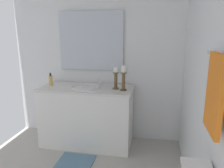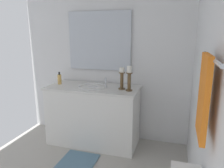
% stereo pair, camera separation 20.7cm
% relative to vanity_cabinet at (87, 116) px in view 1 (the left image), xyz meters
% --- Properties ---
extents(wall_back, '(3.05, 0.04, 2.45)m').
position_rel_vanity_cabinet_xyz_m(wall_back, '(1.20, 1.34, 0.80)').
color(wall_back, white).
rests_on(wall_back, ground).
extents(wall_left, '(0.04, 2.54, 2.45)m').
position_rel_vanity_cabinet_xyz_m(wall_left, '(-0.33, 0.07, 0.80)').
color(wall_left, white).
rests_on(wall_left, ground).
extents(vanity_cabinet, '(0.58, 1.30, 0.84)m').
position_rel_vanity_cabinet_xyz_m(vanity_cabinet, '(0.00, 0.00, 0.00)').
color(vanity_cabinet, white).
rests_on(vanity_cabinet, ground).
extents(sink_basin, '(0.40, 0.40, 0.24)m').
position_rel_vanity_cabinet_xyz_m(sink_basin, '(0.00, 0.00, 0.38)').
color(sink_basin, white).
rests_on(sink_basin, vanity_cabinet).
extents(mirror, '(0.02, 0.94, 0.84)m').
position_rel_vanity_cabinet_xyz_m(mirror, '(-0.28, 0.00, 1.04)').
color(mirror, silver).
extents(candle_holder_tall, '(0.09, 0.09, 0.32)m').
position_rel_vanity_cabinet_xyz_m(candle_holder_tall, '(0.06, 0.53, 0.59)').
color(candle_holder_tall, brown).
rests_on(candle_holder_tall, vanity_cabinet).
extents(candle_holder_short, '(0.09, 0.09, 0.29)m').
position_rel_vanity_cabinet_xyz_m(candle_holder_short, '(0.00, 0.42, 0.57)').
color(candle_holder_short, brown).
rests_on(candle_holder_short, vanity_cabinet).
extents(soap_bottle, '(0.06, 0.06, 0.18)m').
position_rel_vanity_cabinet_xyz_m(soap_bottle, '(-0.02, -0.53, 0.49)').
color(soap_bottle, '#E5B259').
rests_on(soap_bottle, vanity_cabinet).
extents(towel_bar, '(0.63, 0.02, 0.02)m').
position_rel_vanity_cabinet_xyz_m(towel_bar, '(1.47, 1.28, 1.02)').
color(towel_bar, silver).
extents(towel_near_vanity, '(0.28, 0.03, 0.47)m').
position_rel_vanity_cabinet_xyz_m(towel_near_vanity, '(1.47, 1.26, 0.81)').
color(towel_near_vanity, orange).
rests_on(towel_near_vanity, towel_bar).
extents(bath_mat, '(0.60, 0.44, 0.02)m').
position_rel_vanity_cabinet_xyz_m(bath_mat, '(0.62, 0.00, -0.41)').
color(bath_mat, slate).
rests_on(bath_mat, ground).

